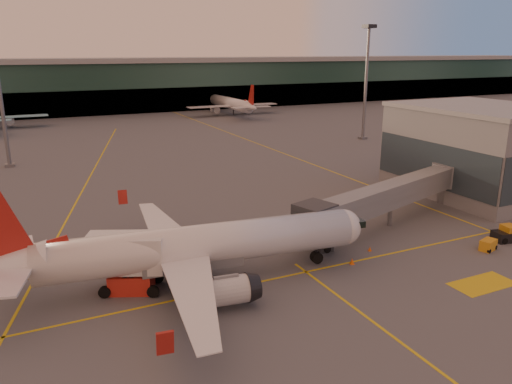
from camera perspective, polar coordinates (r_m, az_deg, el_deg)
name	(u,v)px	position (r m, az deg, el deg)	size (l,w,h in m)	color
ground	(285,307)	(41.77, 3.35, -12.99)	(600.00, 600.00, 0.00)	#4C4F54
taxi_markings	(102,187)	(79.68, -17.14, 0.55)	(100.12, 173.00, 0.01)	gold
terminal	(74,86)	(174.95, -20.11, 11.26)	(400.00, 20.00, 17.60)	#19382D
gate_building	(480,150)	(79.10, 24.27, 4.42)	(18.40, 22.40, 12.60)	slate
mast_east_near	(366,74)	(118.99, 12.51, 13.02)	(2.40, 2.40, 25.60)	slate
main_airplane	(189,248)	(44.46, -7.68, -6.39)	(34.66, 31.34, 10.46)	white
jet_bridge	(397,194)	(61.81, 15.85, -0.17)	(30.48, 12.05, 5.39)	slate
catering_truck	(127,259)	(44.50, -14.50, -7.47)	(7.14, 5.24, 5.08)	red
gpu_cart	(488,245)	(57.70, 25.02, -5.52)	(2.20, 1.68, 1.14)	orange
pushback_tug	(509,234)	(61.44, 26.93, -4.34)	(3.66, 2.40, 1.74)	black
cone_nose	(370,249)	(53.58, 12.88, -6.35)	(0.37, 0.37, 0.48)	#E8570C
cone_fwd	(352,261)	(50.04, 10.92, -7.79)	(0.48, 0.48, 0.61)	#E8570C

